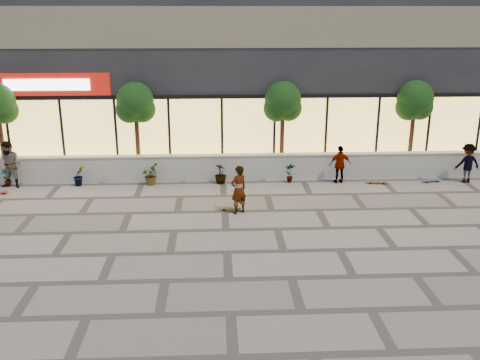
{
  "coord_description": "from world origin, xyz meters",
  "views": [
    {
      "loc": [
        -0.3,
        -14.0,
        6.62
      ],
      "look_at": [
        0.5,
        2.75,
        1.3
      ],
      "focal_mm": 40.0,
      "sensor_mm": 36.0,
      "label": 1
    }
  ],
  "objects_px": {
    "skater_right_near": "(340,164)",
    "skateboard_right_far": "(432,180)",
    "skateboard_right_near": "(377,182)",
    "skater_center": "(239,190)",
    "skater_right_far": "(468,163)",
    "skateboard_center": "(231,208)",
    "tree_midwest": "(135,105)",
    "tree_east": "(415,103)",
    "tree_mideast": "(283,104)",
    "skater_left": "(10,165)"
  },
  "relations": [
    {
      "from": "skateboard_center",
      "to": "skateboard_right_near",
      "type": "xyz_separation_m",
      "value": [
        5.95,
        2.69,
        0.01
      ]
    },
    {
      "from": "skater_center",
      "to": "skater_right_far",
      "type": "relative_size",
      "value": 1.06
    },
    {
      "from": "skater_right_near",
      "to": "skateboard_right_near",
      "type": "height_order",
      "value": "skater_right_near"
    },
    {
      "from": "tree_east",
      "to": "skater_right_near",
      "type": "relative_size",
      "value": 2.56
    },
    {
      "from": "skater_center",
      "to": "skater_left",
      "type": "relative_size",
      "value": 0.91
    },
    {
      "from": "tree_midwest",
      "to": "skater_right_far",
      "type": "distance_m",
      "value": 13.57
    },
    {
      "from": "skater_left",
      "to": "tree_east",
      "type": "bearing_deg",
      "value": 14.24
    },
    {
      "from": "skateboard_right_near",
      "to": "skateboard_right_far",
      "type": "distance_m",
      "value": 2.28
    },
    {
      "from": "tree_midwest",
      "to": "skater_left",
      "type": "distance_m",
      "value": 5.36
    },
    {
      "from": "skater_right_far",
      "to": "skateboard_center",
      "type": "bearing_deg",
      "value": 11.18
    },
    {
      "from": "skater_center",
      "to": "skateboard_center",
      "type": "relative_size",
      "value": 2.18
    },
    {
      "from": "tree_midwest",
      "to": "skateboard_right_near",
      "type": "height_order",
      "value": "tree_midwest"
    },
    {
      "from": "skater_left",
      "to": "skateboard_center",
      "type": "relative_size",
      "value": 2.41
    },
    {
      "from": "skater_right_near",
      "to": "skateboard_right_far",
      "type": "height_order",
      "value": "skater_right_near"
    },
    {
      "from": "skater_left",
      "to": "skater_right_near",
      "type": "height_order",
      "value": "skater_left"
    },
    {
      "from": "tree_east",
      "to": "skateboard_center",
      "type": "relative_size",
      "value": 5.08
    },
    {
      "from": "tree_east",
      "to": "skateboard_center",
      "type": "distance_m",
      "value": 9.36
    },
    {
      "from": "skater_center",
      "to": "skateboard_right_near",
      "type": "bearing_deg",
      "value": 174.68
    },
    {
      "from": "tree_mideast",
      "to": "skateboard_center",
      "type": "bearing_deg",
      "value": -118.11
    },
    {
      "from": "skater_center",
      "to": "skater_right_far",
      "type": "height_order",
      "value": "skater_center"
    },
    {
      "from": "skater_center",
      "to": "skater_left",
      "type": "xyz_separation_m",
      "value": [
        -8.72,
        3.19,
        0.08
      ]
    },
    {
      "from": "skater_right_far",
      "to": "skateboard_right_near",
      "type": "relative_size",
      "value": 1.87
    },
    {
      "from": "tree_midwest",
      "to": "skateboard_right_far",
      "type": "height_order",
      "value": "tree_midwest"
    },
    {
      "from": "skater_right_near",
      "to": "skateboard_right_near",
      "type": "bearing_deg",
      "value": 165.05
    },
    {
      "from": "tree_midwest",
      "to": "skateboard_right_near",
      "type": "bearing_deg",
      "value": -9.41
    },
    {
      "from": "skater_center",
      "to": "skateboard_right_far",
      "type": "bearing_deg",
      "value": 168.15
    },
    {
      "from": "tree_mideast",
      "to": "skater_left",
      "type": "distance_m",
      "value": 11.03
    },
    {
      "from": "tree_east",
      "to": "skater_center",
      "type": "height_order",
      "value": "tree_east"
    },
    {
      "from": "tree_east",
      "to": "skateboard_right_far",
      "type": "xyz_separation_m",
      "value": [
        0.44,
        -1.5,
        -2.91
      ]
    },
    {
      "from": "skater_right_near",
      "to": "skateboard_right_near",
      "type": "distance_m",
      "value": 1.64
    },
    {
      "from": "tree_east",
      "to": "skater_center",
      "type": "xyz_separation_m",
      "value": [
        -7.53,
        -4.59,
        -2.14
      ]
    },
    {
      "from": "skater_center",
      "to": "skater_right_far",
      "type": "bearing_deg",
      "value": 164.91
    },
    {
      "from": "tree_mideast",
      "to": "skateboard_center",
      "type": "height_order",
      "value": "tree_mideast"
    },
    {
      "from": "tree_mideast",
      "to": "skateboard_right_near",
      "type": "xyz_separation_m",
      "value": [
        3.66,
        -1.6,
        -2.9
      ]
    },
    {
      "from": "tree_east",
      "to": "skateboard_center",
      "type": "xyz_separation_m",
      "value": [
        -7.79,
        -4.29,
        -2.91
      ]
    },
    {
      "from": "skater_right_near",
      "to": "skateboard_center",
      "type": "distance_m",
      "value": 5.37
    },
    {
      "from": "tree_mideast",
      "to": "skater_right_far",
      "type": "distance_m",
      "value": 7.78
    },
    {
      "from": "skateboard_right_far",
      "to": "skateboard_right_near",
      "type": "bearing_deg",
      "value": 172.52
    },
    {
      "from": "tree_east",
      "to": "skateboard_right_near",
      "type": "xyz_separation_m",
      "value": [
        -1.84,
        -1.6,
        -2.9
      ]
    },
    {
      "from": "skater_center",
      "to": "tree_mideast",
      "type": "bearing_deg",
      "value": -146.86
    },
    {
      "from": "tree_midwest",
      "to": "skater_center",
      "type": "xyz_separation_m",
      "value": [
        3.97,
        -4.59,
        -2.14
      ]
    },
    {
      "from": "tree_midwest",
      "to": "tree_east",
      "type": "relative_size",
      "value": 1.0
    },
    {
      "from": "tree_east",
      "to": "skateboard_right_far",
      "type": "bearing_deg",
      "value": -73.57
    },
    {
      "from": "skater_right_near",
      "to": "skateboard_center",
      "type": "bearing_deg",
      "value": 25.7
    },
    {
      "from": "tree_east",
      "to": "skateboard_right_far",
      "type": "height_order",
      "value": "tree_east"
    },
    {
      "from": "tree_midwest",
      "to": "skater_right_near",
      "type": "distance_m",
      "value": 8.59
    },
    {
      "from": "skateboard_center",
      "to": "skateboard_right_far",
      "type": "height_order",
      "value": "skateboard_right_far"
    },
    {
      "from": "tree_east",
      "to": "skater_center",
      "type": "bearing_deg",
      "value": -148.63
    },
    {
      "from": "skateboard_right_near",
      "to": "skateboard_center",
      "type": "bearing_deg",
      "value": -145.86
    },
    {
      "from": "skater_right_far",
      "to": "skater_center",
      "type": "bearing_deg",
      "value": 13.27
    }
  ]
}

